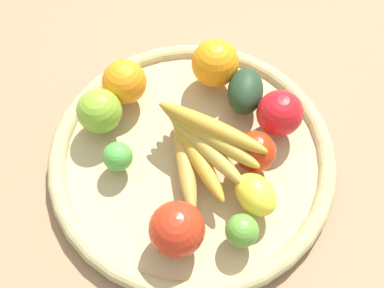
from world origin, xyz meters
The scene contains 13 objects.
ground_plane centered at (0.00, 0.00, 0.00)m, with size 2.40×2.40×0.00m, color #916C4F.
basket centered at (0.00, 0.00, 0.02)m, with size 0.47×0.47×0.03m.
banana_bunch centered at (-0.02, 0.00, 0.07)m, with size 0.19×0.16×0.08m.
apple_0 centered at (-0.08, -0.06, 0.07)m, with size 0.06×0.06×0.06m, color #B92B0F.
lemon_0 centered at (-0.13, -0.02, 0.06)m, with size 0.07×0.05×0.05m, color yellow.
lime_0 centered at (0.05, 0.10, 0.06)m, with size 0.05×0.05×0.05m, color green.
avocado centered at (0.02, -0.13, 0.06)m, with size 0.09×0.06×0.06m, color #1E3621.
apple_1 centered at (-0.10, 0.11, 0.07)m, with size 0.08×0.08×0.08m, color red.
orange_0 centered at (0.09, -0.12, 0.07)m, with size 0.08×0.08×0.08m, color orange.
apple_3 centered at (-0.05, -0.14, 0.07)m, with size 0.07×0.07×0.07m, color red.
orange_1 centered at (0.15, 0.02, 0.07)m, with size 0.07×0.07×0.07m, color orange.
lime_1 centered at (-0.16, 0.03, 0.06)m, with size 0.05×0.05×0.05m, color #569131.
apple_2 centered at (0.13, 0.09, 0.07)m, with size 0.07×0.07×0.07m, color #79A72D.
Camera 1 is at (-0.29, 0.22, 0.67)m, focal length 42.82 mm.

